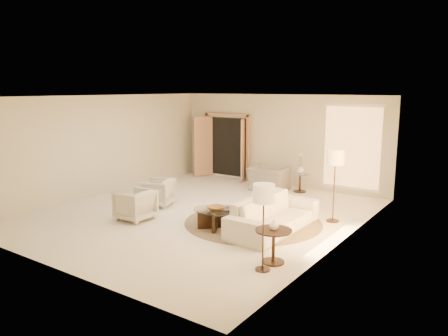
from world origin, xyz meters
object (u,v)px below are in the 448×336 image
Objects in this scene: sofa at (274,214)px; armchair_left at (157,191)px; accent_chair at (269,175)px; end_table at (274,240)px; coffee_table at (216,217)px; floor_lamp_far at (264,198)px; bowl at (216,208)px; side_vase at (300,170)px; floor_lamp_near at (335,160)px; armchair_right at (135,203)px; side_table at (300,181)px; end_vase at (274,225)px.

sofa is 3.24× the size of armchair_left.
end_table is at bearing 115.54° from accent_chair.
accent_chair reaches higher than coffee_table.
end_table is 0.43× the size of floor_lamp_far.
bowl is at bearing 117.71° from sofa.
end_table is at bearing -69.71° from side_vase.
coffee_table is at bearing -134.99° from floor_lamp_near.
side_vase reaches higher than armchair_left.
coffee_table is 2.57m from floor_lamp_far.
floor_lamp_far is at bearing 77.13° from armchair_right.
sofa is at bearing 68.46° from armchair_left.
accent_chair is 3.84m from bowl.
side_table is 0.33× the size of floor_lamp_near.
armchair_right is at bearing -0.31° from armchair_left.
floor_lamp_far is at bearing -35.08° from coffee_table.
sofa is 2.29× the size of accent_chair.
sofa is 1.77m from end_vase.
bowl is at bearing 54.52° from armchair_left.
sofa is at bearing 116.29° from accent_chair.
sofa is 2.27m from floor_lamp_far.
coffee_table is (2.32, -0.63, -0.13)m from armchair_left.
armchair_right is (0.43, -1.20, 0.00)m from armchair_left.
side_table is 5.43m from end_vase.
accent_chair is 0.74× the size of floor_lamp_far.
end_vase is at bearing -26.87° from bowl.
end_vase is (1.88, -5.09, 0.35)m from side_table.
side_vase is (-1.88, 5.09, 0.25)m from end_table.
end_table is 3.62× the size of end_vase.
coffee_table is at bearing 97.53° from accent_chair.
bowl is (-0.05, -4.11, 0.11)m from side_table.
sofa is 1.88m from floor_lamp_near.
side_vase is at bearing 89.29° from bowl.
armchair_right is at bearing -163.43° from coffee_table.
side_table is 0.38× the size of floor_lamp_far.
side_vase reaches higher than coffee_table.
side_vase is at bearing -161.88° from accent_chair.
end_table is 5.42m from side_table.
end_vase reaches higher than side_table.
floor_lamp_far is (1.94, -1.36, 1.00)m from coffee_table.
end_vase reaches higher than bowl.
end_table is at bearing 82.72° from armchair_right.
end_table is 0.38× the size of floor_lamp_near.
armchair_left is at bearing -161.13° from armchair_right.
floor_lamp_far is (1.89, -5.47, 0.92)m from side_table.
armchair_right reaches higher than end_table.
floor_lamp_far is at bearing -35.08° from bowl.
coffee_table is at bearing 135.00° from bowl.
armchair_right is at bearing 71.40° from accent_chair.
accent_chair is at bearing 31.69° from sofa.
armchair_left is 1.27m from armchair_right.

